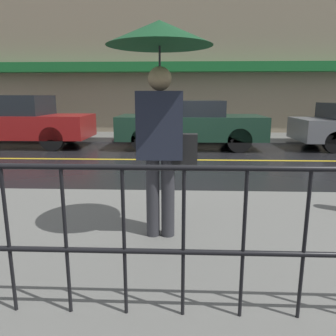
# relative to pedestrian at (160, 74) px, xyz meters

# --- Properties ---
(ground_plane) EXTENTS (80.00, 80.00, 0.00)m
(ground_plane) POSITION_rel_pedestrian_xyz_m (0.03, 4.82, -1.76)
(ground_plane) COLOR black
(sidewalk_near) EXTENTS (28.00, 3.14, 0.15)m
(sidewalk_near) POSITION_rel_pedestrian_xyz_m (0.03, 0.07, -1.69)
(sidewalk_near) COLOR slate
(sidewalk_near) RESTS_ON ground_plane
(sidewalk_far) EXTENTS (28.00, 1.81, 0.15)m
(sidewalk_far) POSITION_rel_pedestrian_xyz_m (0.03, 8.90, -1.69)
(sidewalk_far) COLOR slate
(sidewalk_far) RESTS_ON ground_plane
(lane_marking) EXTENTS (25.20, 0.12, 0.01)m
(lane_marking) POSITION_rel_pedestrian_xyz_m (0.03, 4.82, -1.75)
(lane_marking) COLOR gold
(lane_marking) RESTS_ON ground_plane
(building_storefront) EXTENTS (28.00, 0.85, 6.02)m
(building_storefront) POSITION_rel_pedestrian_xyz_m (0.03, 9.93, 1.23)
(building_storefront) COLOR gray
(building_storefront) RESTS_ON ground_plane
(railing_foreground) EXTENTS (12.00, 0.04, 1.01)m
(railing_foreground) POSITION_rel_pedestrian_xyz_m (0.03, -1.25, -0.97)
(railing_foreground) COLOR black
(railing_foreground) RESTS_ON sidewalk_near
(pedestrian) EXTENTS (0.99, 0.99, 2.08)m
(pedestrian) POSITION_rel_pedestrian_xyz_m (0.00, 0.00, 0.00)
(pedestrian) COLOR #333338
(pedestrian) RESTS_ON sidewalk_near
(car_red) EXTENTS (4.58, 1.76, 1.57)m
(car_red) POSITION_rel_pedestrian_xyz_m (-4.98, 6.81, -0.96)
(car_red) COLOR maroon
(car_red) RESTS_ON ground_plane
(car_dark_green) EXTENTS (4.32, 1.91, 1.42)m
(car_dark_green) POSITION_rel_pedestrian_xyz_m (0.44, 6.81, -1.01)
(car_dark_green) COLOR #193828
(car_dark_green) RESTS_ON ground_plane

